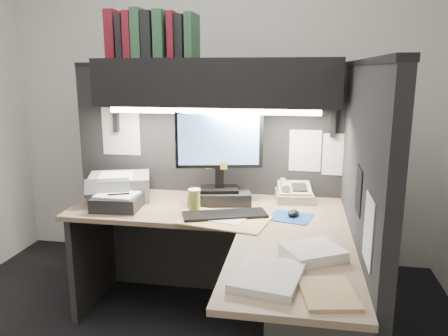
{
  "coord_description": "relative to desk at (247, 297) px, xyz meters",
  "views": [
    {
      "loc": [
        0.66,
        -2.03,
        1.58
      ],
      "look_at": [
        0.22,
        0.51,
        1.0
      ],
      "focal_mm": 35.0,
      "sensor_mm": 36.0,
      "label": 1
    }
  ],
  "objects": [
    {
      "name": "notebook_stack",
      "position": [
        -0.87,
        0.43,
        0.33
      ],
      "size": [
        0.3,
        0.25,
        0.08
      ],
      "primitive_type": "cube",
      "rotation": [
        0.0,
        0.0,
        0.06
      ],
      "color": "black",
      "rests_on": "desk"
    },
    {
      "name": "monitor",
      "position": [
        -0.27,
        0.67,
        0.53
      ],
      "size": [
        0.55,
        0.32,
        0.6
      ],
      "rotation": [
        0.0,
        0.0,
        0.2
      ],
      "color": "black",
      "rests_on": "desk"
    },
    {
      "name": "pinned_papers",
      "position": [
        -0.0,
        0.56,
        0.61
      ],
      "size": [
        1.76,
        1.31,
        0.51
      ],
      "color": "white",
      "rests_on": "partition_back"
    },
    {
      "name": "task_light_tube",
      "position": [
        -0.3,
        0.61,
        0.89
      ],
      "size": [
        1.32,
        0.04,
        0.04
      ],
      "primitive_type": "cylinder",
      "rotation": [
        0.0,
        1.57,
        0.0
      ],
      "color": "white",
      "rests_on": "overhead_shelf"
    },
    {
      "name": "printer",
      "position": [
        -0.95,
        0.65,
        0.37
      ],
      "size": [
        0.48,
        0.45,
        0.16
      ],
      "primitive_type": "cube",
      "rotation": [
        0.0,
        0.0,
        0.34
      ],
      "color": "gray",
      "rests_on": "desk"
    },
    {
      "name": "partition_back",
      "position": [
        -0.4,
        0.93,
        0.36
      ],
      "size": [
        1.9,
        0.06,
        1.6
      ],
      "primitive_type": "cube",
      "color": "black",
      "rests_on": "floor"
    },
    {
      "name": "binder_row",
      "position": [
        -0.73,
        0.75,
        1.35
      ],
      "size": [
        0.58,
        0.26,
        0.3
      ],
      "color": "maroon",
      "rests_on": "overhead_shelf"
    },
    {
      "name": "mouse",
      "position": [
        0.22,
        0.46,
        0.31
      ],
      "size": [
        0.09,
        0.11,
        0.04
      ],
      "primitive_type": "ellipsoid",
      "rotation": [
        0.0,
        0.0,
        -0.38
      ],
      "color": "black",
      "rests_on": "mousepad"
    },
    {
      "name": "wall_back",
      "position": [
        -0.43,
        1.5,
        0.91
      ],
      "size": [
        3.5,
        0.04,
        2.7
      ],
      "primitive_type": "cube",
      "color": "silver",
      "rests_on": "floor"
    },
    {
      "name": "mousepad",
      "position": [
        0.2,
        0.44,
        0.29
      ],
      "size": [
        0.28,
        0.26,
        0.0
      ],
      "primitive_type": "cube",
      "rotation": [
        0.0,
        0.0,
        -0.24
      ],
      "color": "navy",
      "rests_on": "desk"
    },
    {
      "name": "partition_right",
      "position": [
        0.55,
        0.18,
        0.36
      ],
      "size": [
        0.06,
        1.5,
        1.6
      ],
      "primitive_type": "cube",
      "color": "black",
      "rests_on": "floor"
    },
    {
      "name": "keyboard",
      "position": [
        -0.18,
        0.38,
        0.3
      ],
      "size": [
        0.52,
        0.32,
        0.02
      ],
      "primitive_type": "cube",
      "rotation": [
        0.0,
        0.0,
        0.34
      ],
      "color": "black",
      "rests_on": "desk"
    },
    {
      "name": "paper_stack_b",
      "position": [
        0.13,
        -0.36,
        0.3
      ],
      "size": [
        0.32,
        0.37,
        0.03
      ],
      "primitive_type": "cube",
      "rotation": [
        0.0,
        0.0,
        -0.18
      ],
      "color": "white",
      "rests_on": "desk"
    },
    {
      "name": "paper_stack_a",
      "position": [
        0.32,
        -0.1,
        0.31
      ],
      "size": [
        0.32,
        0.31,
        0.05
      ],
      "primitive_type": "cube",
      "rotation": [
        0.0,
        0.0,
        0.51
      ],
      "color": "white",
      "rests_on": "desk"
    },
    {
      "name": "coffee_cup",
      "position": [
        -0.38,
        0.46,
        0.35
      ],
      "size": [
        0.09,
        0.09,
        0.13
      ],
      "primitive_type": "cylinder",
      "rotation": [
        0.0,
        0.0,
        -0.37
      ],
      "color": "#B6AB49",
      "rests_on": "desk"
    },
    {
      "name": "overhead_shelf",
      "position": [
        -0.3,
        0.75,
        1.06
      ],
      "size": [
        1.55,
        0.34,
        0.3
      ],
      "primitive_type": "cube",
      "color": "black",
      "rests_on": "partition_back"
    },
    {
      "name": "open_folder",
      "position": [
        -0.17,
        0.32,
        0.29
      ],
      "size": [
        0.55,
        0.41,
        0.01
      ],
      "primitive_type": "cube",
      "rotation": [
        0.0,
        0.0,
        -0.21
      ],
      "color": "tan",
      "rests_on": "desk"
    },
    {
      "name": "desk",
      "position": [
        0.0,
        0.0,
        0.0
      ],
      "size": [
        1.7,
        1.53,
        0.73
      ],
      "color": "#8F715B",
      "rests_on": "floor"
    },
    {
      "name": "manila_stack",
      "position": [
        0.37,
        -0.45,
        0.29
      ],
      "size": [
        0.25,
        0.29,
        0.01
      ],
      "primitive_type": "cube",
      "rotation": [
        0.0,
        0.0,
        0.19
      ],
      "color": "tan",
      "rests_on": "desk"
    },
    {
      "name": "telephone",
      "position": [
        0.21,
        0.8,
        0.33
      ],
      "size": [
        0.27,
        0.27,
        0.1
      ],
      "primitive_type": "cube",
      "rotation": [
        0.0,
        0.0,
        0.14
      ],
      "color": "#B8AB8D",
      "rests_on": "desk"
    }
  ]
}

